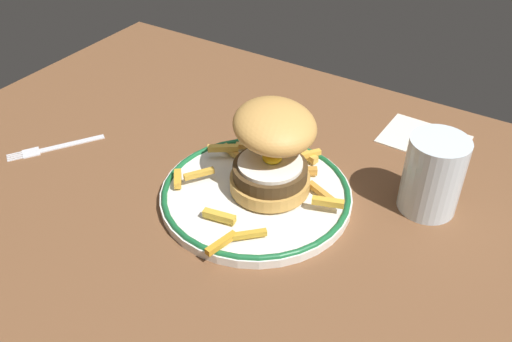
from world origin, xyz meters
TOP-DOWN VIEW (x-y plane):
  - ground_plane at (0.00, 0.00)cm, footprint 110.69×83.29cm
  - dinner_plate at (-1.32, 4.16)cm, footprint 25.24×25.24cm
  - burger at (-0.45, 6.57)cm, footprint 14.28×14.13cm
  - fries_pile at (-1.56, 6.15)cm, footprint 22.82×24.13cm
  - water_glass at (18.23, 14.60)cm, footprint 7.43×7.43cm
  - fork at (-33.21, -1.92)cm, footprint 9.01×12.82cm
  - napkin at (13.01, 29.68)cm, footprint 12.57×9.83cm

SIDE VIEW (x-z plane):
  - ground_plane at x=0.00cm, z-range -4.00..0.00cm
  - fork at x=-33.21cm, z-range 0.00..0.36cm
  - napkin at x=13.01cm, z-range 0.00..0.40cm
  - dinner_plate at x=-1.32cm, z-range 0.04..1.64cm
  - fries_pile at x=-1.56cm, z-range 1.35..3.09cm
  - water_glass at x=18.23cm, z-range -0.78..9.59cm
  - burger at x=-0.45cm, z-range 1.42..12.97cm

